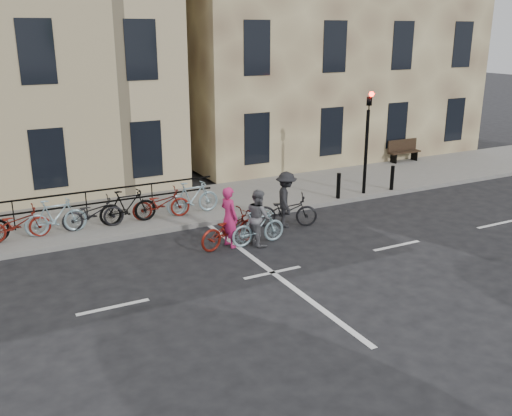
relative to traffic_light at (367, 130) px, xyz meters
name	(u,v)px	position (x,y,z in m)	size (l,w,h in m)	color
ground	(273,273)	(-6.20, -4.34, -2.45)	(120.00, 120.00, 0.00)	black
sidewalk	(64,224)	(-10.20, 1.66, -2.38)	(46.00, 4.00, 0.15)	slate
building_east	(305,22)	(2.80, 8.66, 3.70)	(14.00, 10.00, 12.00)	#836C4F
traffic_light	(367,130)	(0.00, 0.00, 0.00)	(0.18, 0.30, 3.90)	black
bollard_east	(338,186)	(-1.20, -0.09, -1.85)	(0.14, 0.14, 0.90)	black
bollard_west	(392,178)	(1.20, -0.09, -1.85)	(0.14, 0.14, 0.90)	black
bench	(403,150)	(4.80, 3.39, -1.78)	(1.60, 0.41, 0.97)	black
parked_bikes	(73,215)	(-10.07, 0.70, -1.81)	(9.35, 1.23, 1.05)	black
cyclist_pink	(229,226)	(-6.37, -2.17, -1.86)	(2.03, 1.10, 1.72)	maroon
cyclist_grey	(258,222)	(-5.58, -2.40, -1.81)	(1.66, 0.79, 1.60)	#88A7B2
cyclist_dark	(286,205)	(-4.12, -1.44, -1.78)	(2.04, 1.42, 1.72)	black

